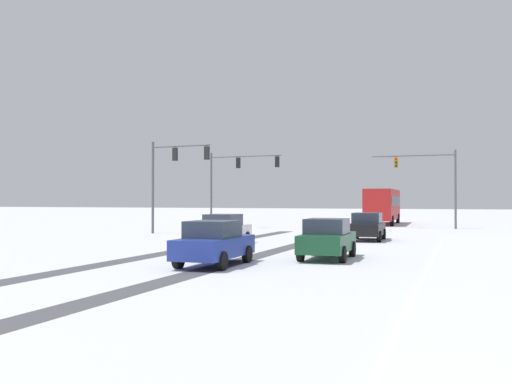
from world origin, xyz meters
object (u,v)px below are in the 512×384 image
object	(u,v)px
car_black_lead	(367,226)
car_white_second	(224,229)
bus_oncoming	(383,204)
traffic_signal_far_right	(431,175)
car_blue_fourth	(214,243)
traffic_signal_near_left	(172,168)
car_dark_green_third	(327,239)
traffic_signal_far_left	(235,173)

from	to	relation	value
car_black_lead	car_white_second	distance (m)	8.85
car_black_lead	bus_oncoming	size ratio (longest dim) A/B	0.37
bus_oncoming	car_black_lead	bearing A→B (deg)	-84.99
traffic_signal_far_right	car_white_second	distance (m)	23.96
car_white_second	car_blue_fourth	xyz separation A→B (m)	(3.39, -8.84, 0.00)
traffic_signal_near_left	car_dark_green_third	bearing A→B (deg)	-42.65
car_white_second	car_blue_fourth	size ratio (longest dim) A/B	1.00
car_dark_green_third	traffic_signal_far_left	bearing A→B (deg)	120.08
traffic_signal_near_left	traffic_signal_far_left	xyz separation A→B (m)	(0.71, 9.99, 0.09)
car_black_lead	bus_oncoming	distance (m)	22.92
traffic_signal_far_left	traffic_signal_near_left	bearing A→B (deg)	-94.08
traffic_signal_far_right	traffic_signal_far_left	bearing A→B (deg)	-165.61
car_black_lead	car_white_second	size ratio (longest dim) A/B	1.00
traffic_signal_far_left	car_blue_fourth	bearing A→B (deg)	-69.53
traffic_signal_far_right	car_black_lead	size ratio (longest dim) A/B	1.66
traffic_signal_far_right	car_white_second	size ratio (longest dim) A/B	1.66
traffic_signal_near_left	car_blue_fourth	distance (m)	19.93
traffic_signal_far_right	car_dark_green_third	xyz separation A→B (m)	(-2.73, -26.91, -3.66)
traffic_signal_near_left	car_blue_fourth	bearing A→B (deg)	-57.25
car_blue_fourth	bus_oncoming	world-z (taller)	bus_oncoming
traffic_signal_far_right	traffic_signal_near_left	size ratio (longest dim) A/B	1.06
traffic_signal_far_left	car_white_second	bearing A→B (deg)	-69.79
traffic_signal_far_right	traffic_signal_near_left	distance (m)	21.81
bus_oncoming	car_white_second	bearing A→B (deg)	-99.16
car_white_second	car_blue_fourth	bearing A→B (deg)	-69.01
traffic_signal_far_right	car_blue_fourth	bearing A→B (deg)	-101.23
traffic_signal_far_right	car_black_lead	distance (m)	16.50
car_blue_fourth	bus_oncoming	xyz separation A→B (m)	(1.23, 37.51, 1.18)
traffic_signal_near_left	traffic_signal_far_left	world-z (taller)	same
traffic_signal_far_right	car_blue_fourth	xyz separation A→B (m)	(-6.07, -30.54, -3.66)
car_blue_fourth	traffic_signal_near_left	bearing A→B (deg)	122.75
traffic_signal_near_left	car_blue_fourth	world-z (taller)	traffic_signal_near_left
traffic_signal_far_left	car_white_second	size ratio (longest dim) A/B	1.59
car_black_lead	car_white_second	xyz separation A→B (m)	(-6.62, -5.86, 0.00)
car_white_second	car_dark_green_third	world-z (taller)	same
car_dark_green_third	car_blue_fourth	size ratio (longest dim) A/B	1.00
traffic_signal_far_left	bus_oncoming	world-z (taller)	traffic_signal_far_left
traffic_signal_far_right	car_dark_green_third	size ratio (longest dim) A/B	1.65
traffic_signal_far_left	car_black_lead	world-z (taller)	traffic_signal_far_left
traffic_signal_near_left	bus_oncoming	bearing A→B (deg)	60.68
car_white_second	car_dark_green_third	xyz separation A→B (m)	(6.73, -5.21, 0.00)
traffic_signal_far_right	car_black_lead	world-z (taller)	traffic_signal_far_right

